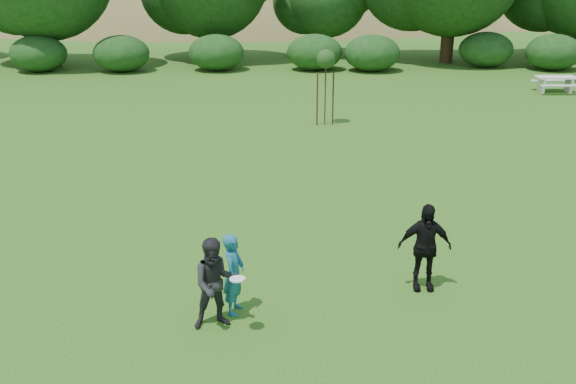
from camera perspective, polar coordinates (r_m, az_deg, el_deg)
name	(u,v)px	position (r m, az deg, el deg)	size (l,w,h in m)	color
ground	(291,302)	(12.29, 0.29, -9.76)	(120.00, 120.00, 0.00)	#19470C
player_teal	(234,274)	(11.66, -4.84, -7.26)	(0.56, 0.37, 1.55)	#1A6077
player_grey	(216,283)	(11.24, -6.46, -8.08)	(0.81, 0.63, 1.67)	#232325
player_black	(424,247)	(12.64, 12.04, -4.79)	(1.04, 0.43, 1.77)	black
frisbee	(237,279)	(10.86, -4.52, -7.72)	(0.27, 0.27, 0.04)	white
sapling	(326,61)	(24.27, 3.39, 11.54)	(0.70, 0.70, 2.85)	#3F2519
picnic_table	(556,82)	(32.98, 22.69, 9.05)	(1.80, 1.48, 0.76)	silver
hillside	(273,107)	(81.12, -1.37, 7.58)	(150.00, 72.00, 52.00)	olive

